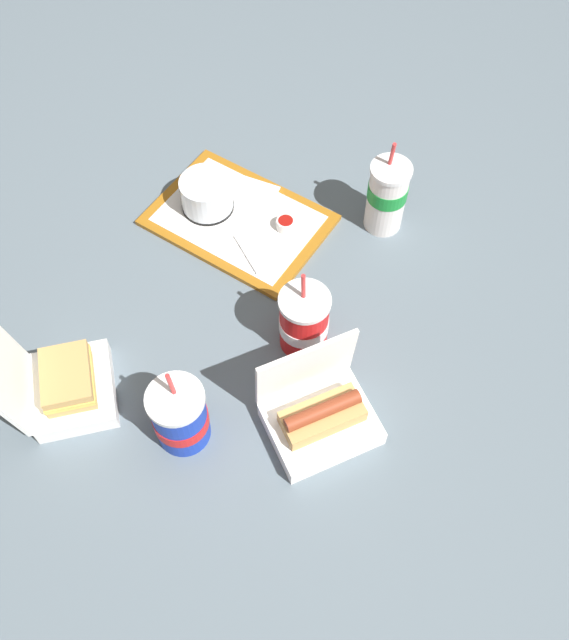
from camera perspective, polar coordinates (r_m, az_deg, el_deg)
ground_plane at (r=1.42m, az=-1.15°, el=-0.44°), size 3.20×3.20×0.00m
food_tray at (r=1.58m, az=-3.70°, el=7.99°), size 0.39×0.29×0.01m
cake_container at (r=1.57m, az=-6.24°, el=9.92°), size 0.12×0.12×0.08m
ketchup_cup at (r=1.54m, az=0.09°, el=7.71°), size 0.04×0.04×0.02m
napkin_stack at (r=1.61m, az=-2.69°, el=9.84°), size 0.11×0.11×0.00m
plastic_fork at (r=1.51m, az=-2.97°, el=5.29°), size 0.10×0.07×0.00m
clamshell_hotdog_front at (r=1.29m, az=2.83°, el=-7.62°), size 0.24×0.24×0.19m
clamshell_sandwich_corner at (r=1.37m, az=-17.15°, el=-4.99°), size 0.25×0.25×0.18m
soda_cup_front at (r=1.34m, az=1.55°, el=-0.13°), size 0.10×0.10×0.21m
soda_cup_right at (r=1.27m, az=-8.36°, el=-7.62°), size 0.10×0.10×0.21m
soda_cup_corner at (r=1.53m, az=8.19°, el=9.83°), size 0.09×0.09×0.23m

